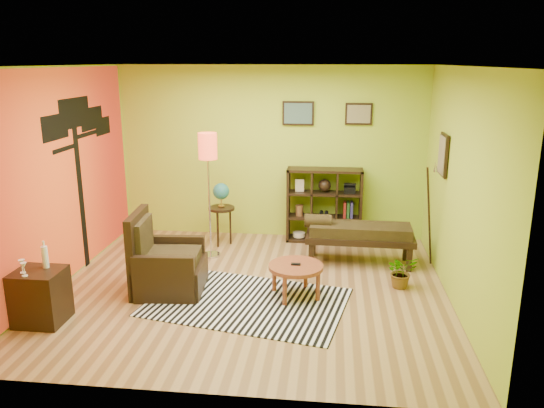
# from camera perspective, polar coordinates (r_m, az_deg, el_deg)

# --- Properties ---
(ground) EXTENTS (5.00, 5.00, 0.00)m
(ground) POSITION_cam_1_polar(r_m,az_deg,el_deg) (6.95, -2.34, -9.14)
(ground) COLOR #A98150
(ground) RESTS_ON ground
(room_shell) EXTENTS (5.04, 4.54, 2.82)m
(room_shell) POSITION_cam_1_polar(r_m,az_deg,el_deg) (6.45, -3.31, 5.70)
(room_shell) COLOR #A7CA31
(room_shell) RESTS_ON ground
(zebra_rug) EXTENTS (2.60, 1.97, 0.01)m
(zebra_rug) POSITION_cam_1_polar(r_m,az_deg,el_deg) (6.60, -2.70, -10.48)
(zebra_rug) COLOR white
(zebra_rug) RESTS_ON ground
(coffee_table) EXTENTS (0.68, 0.68, 0.44)m
(coffee_table) POSITION_cam_1_polar(r_m,az_deg,el_deg) (6.62, 2.57, -7.03)
(coffee_table) COLOR brown
(coffee_table) RESTS_ON ground
(armchair) EXTENTS (0.92, 0.93, 1.04)m
(armchair) POSITION_cam_1_polar(r_m,az_deg,el_deg) (6.94, -11.46, -6.67)
(armchair) COLOR black
(armchair) RESTS_ON ground
(side_cabinet) EXTENTS (0.52, 0.48, 0.93)m
(side_cabinet) POSITION_cam_1_polar(r_m,az_deg,el_deg) (6.55, -23.64, -9.06)
(side_cabinet) COLOR black
(side_cabinet) RESTS_ON ground
(floor_lamp) EXTENTS (0.28, 0.28, 1.86)m
(floor_lamp) POSITION_cam_1_polar(r_m,az_deg,el_deg) (7.71, -6.90, 4.99)
(floor_lamp) COLOR silver
(floor_lamp) RESTS_ON ground
(globe_table) EXTENTS (0.41, 0.41, 1.01)m
(globe_table) POSITION_cam_1_polar(r_m,az_deg,el_deg) (8.37, -5.48, 0.61)
(globe_table) COLOR black
(globe_table) RESTS_ON ground
(cube_shelf) EXTENTS (1.20, 0.35, 1.20)m
(cube_shelf) POSITION_cam_1_polar(r_m,az_deg,el_deg) (8.59, 5.72, -0.15)
(cube_shelf) COLOR black
(cube_shelf) RESTS_ON ground
(bench) EXTENTS (1.58, 0.59, 0.72)m
(bench) POSITION_cam_1_polar(r_m,az_deg,el_deg) (7.73, 9.13, -3.11)
(bench) COLOR black
(bench) RESTS_ON ground
(potted_plant) EXTENTS (0.53, 0.55, 0.34)m
(potted_plant) POSITION_cam_1_polar(r_m,az_deg,el_deg) (7.14, 13.71, -7.41)
(potted_plant) COLOR #26661E
(potted_plant) RESTS_ON ground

